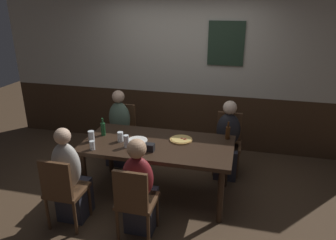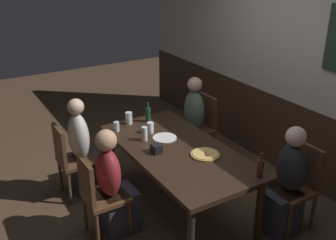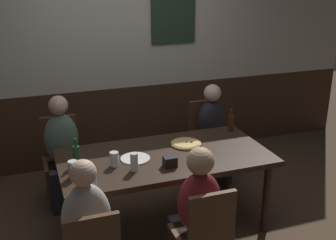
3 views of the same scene
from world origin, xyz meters
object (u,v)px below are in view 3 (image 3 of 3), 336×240
Objects in this scene: person_right_far at (212,141)px; tumbler_short at (92,181)px; chair_left_far at (62,154)px; person_mid_near at (196,223)px; beer_glass_half at (114,160)px; tumbler_water at (134,163)px; chair_mid_near at (205,233)px; condiment_caddy at (170,162)px; dining_table at (165,162)px; plate_white_large at (135,159)px; chair_right_far at (207,134)px; beer_bottle_brown at (231,122)px; person_left_far at (64,161)px; pint_glass_pale at (73,170)px; beer_bottle_green at (76,155)px; pizza at (186,144)px.

person_right_far is 1.92m from tumbler_short.
chair_left_far is 1.82m from person_mid_near.
beer_glass_half is 0.80× the size of tumbler_water.
chair_mid_near is at bearing -36.26° from tumbler_short.
dining_table is at bearing 81.67° from condiment_caddy.
plate_white_large is (0.56, -0.89, 0.25)m from chair_left_far.
beer_bottle_brown is at bearing -88.65° from chair_right_far.
tumbler_short is (-1.55, -1.09, 0.31)m from person_right_far.
person_left_far is at bearing -174.46° from chair_right_far.
person_left_far reaches higher than chair_mid_near.
pint_glass_pale is at bearing 174.26° from tumbler_water.
beer_bottle_green reaches higher than pint_glass_pale.
chair_left_far reaches higher than pizza.
person_right_far is at bearing 47.92° from condiment_caddy.
chair_left_far reaches higher than tumbler_short.
beer_bottle_brown is at bearing 9.72° from beer_bottle_green.
pizza is (-0.56, -0.57, 0.28)m from person_right_far.
plate_white_large is at bearing 135.30° from condiment_caddy.
dining_table is 0.79m from beer_bottle_green.
person_mid_near is at bearing -90.00° from dining_table.
person_mid_near reaches higher than tumbler_short.
person_mid_near reaches higher than chair_left_far.
pint_glass_pale is 0.80m from condiment_caddy.
beer_bottle_green is 0.92× the size of plate_white_large.
chair_left_far is 1.30m from tumbler_short.
beer_glass_half is at bearing -143.96° from chair_right_far.
pint_glass_pale is (0.00, -1.05, 0.31)m from chair_left_far.
person_right_far is 0.52m from beer_bottle_brown.
person_left_far is at bearing 127.68° from plate_white_large.
beer_bottle_brown is (1.68, -0.55, 0.33)m from chair_left_far.
person_right_far is 4.30× the size of plate_white_large.
chair_right_far and chair_mid_near have the same top height.
tumbler_water is (-0.61, -0.36, 0.06)m from pizza.
chair_left_far is at bearing 146.26° from pizza.
person_right_far is 4.77× the size of beer_bottle_brown.
pint_glass_pale reaches higher than dining_table.
dining_table is 1.12m from person_left_far.
person_mid_near is at bearing -34.52° from pint_glass_pale.
person_mid_near is 3.86× the size of pizza.
dining_table is 1.63× the size of person_left_far.
pizza is 0.49m from condiment_caddy.
tumbler_short is 1.01× the size of condiment_caddy.
pint_glass_pale is at bearing -164.27° from pizza.
beer_bottle_brown is at bearing 16.67° from pint_glass_pale.
chair_mid_near is 6.97× the size of beer_glass_half.
person_left_far is 10.58× the size of condiment_caddy.
beer_bottle_green is at bearing 172.69° from plate_white_large.
chair_right_far is 1.44m from plate_white_large.
condiment_caddy is at bearing -98.33° from dining_table.
person_left_far is 1.14m from tumbler_short.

